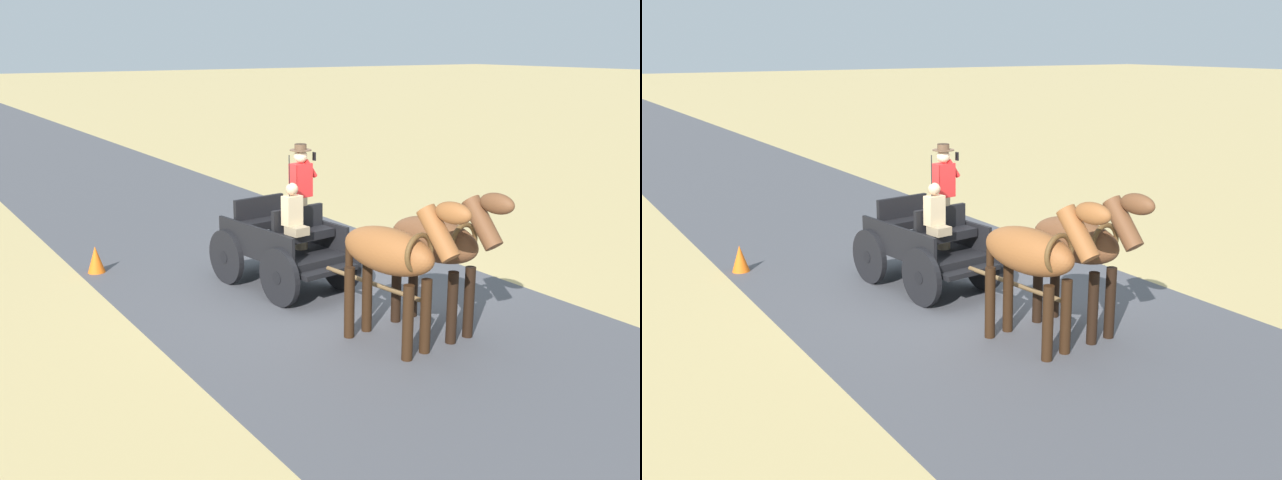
# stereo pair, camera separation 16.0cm
# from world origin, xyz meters

# --- Properties ---
(ground_plane) EXTENTS (200.00, 200.00, 0.00)m
(ground_plane) POSITION_xyz_m (0.00, 0.00, 0.00)
(ground_plane) COLOR tan
(road_surface) EXTENTS (6.30, 160.00, 0.01)m
(road_surface) POSITION_xyz_m (0.00, 0.00, 0.00)
(road_surface) COLOR #4C4C51
(road_surface) RESTS_ON ground
(horse_drawn_carriage) EXTENTS (1.71, 4.51, 2.50)m
(horse_drawn_carriage) POSITION_xyz_m (0.33, -0.58, 0.82)
(horse_drawn_carriage) COLOR black
(horse_drawn_carriage) RESTS_ON ground
(horse_near_side) EXTENTS (0.74, 2.14, 2.21)m
(horse_near_side) POSITION_xyz_m (-0.52, 2.36, 1.32)
(horse_near_side) COLOR brown
(horse_near_side) RESTS_ON ground
(horse_off_side) EXTENTS (0.83, 2.15, 2.21)m
(horse_off_side) POSITION_xyz_m (0.40, 2.48, 1.32)
(horse_off_side) COLOR brown
(horse_off_side) RESTS_ON ground
(traffic_cone) EXTENTS (0.32, 0.32, 0.50)m
(traffic_cone) POSITION_xyz_m (2.84, -3.21, 0.25)
(traffic_cone) COLOR orange
(traffic_cone) RESTS_ON ground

